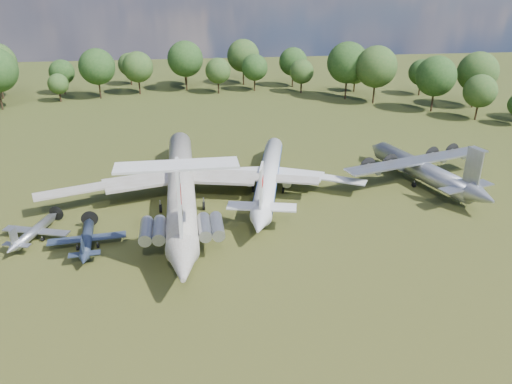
{
  "coord_description": "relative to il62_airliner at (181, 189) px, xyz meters",
  "views": [
    {
      "loc": [
        1.0,
        -70.6,
        34.89
      ],
      "look_at": [
        9.28,
        -4.17,
        5.0
      ],
      "focal_mm": 35.0,
      "sensor_mm": 36.0,
      "label": 1
    }
  ],
  "objects": [
    {
      "name": "ground",
      "position": [
        1.84,
        -3.38,
        -2.87
      ],
      "size": [
        300.0,
        300.0,
        0.0
      ],
      "primitive_type": "plane",
      "color": "#233A13",
      "rests_on": "ground"
    },
    {
      "name": "an12_transport",
      "position": [
        41.98,
        3.61,
        -0.71
      ],
      "size": [
        37.6,
        39.9,
        4.32
      ],
      "primitive_type": null,
      "rotation": [
        0.0,
        0.0,
        0.29
      ],
      "color": "#A2A4AA",
      "rests_on": "ground"
    },
    {
      "name": "person_on_il62",
      "position": [
        0.35,
        -16.08,
        3.8
      ],
      "size": [
        0.73,
        0.53,
        1.85
      ],
      "primitive_type": "imported",
      "rotation": [
        0.0,
        0.0,
        3.0
      ],
      "color": "olive",
      "rests_on": "il62_airliner"
    },
    {
      "name": "il62_airliner",
      "position": [
        0.0,
        0.0,
        0.0
      ],
      "size": [
        46.3,
        59.52,
        5.74
      ],
      "primitive_type": null,
      "rotation": [
        0.0,
        0.0,
        0.02
      ],
      "color": "beige",
      "rests_on": "ground"
    },
    {
      "name": "small_prop_west",
      "position": [
        -12.71,
        -12.23,
        -1.83
      ],
      "size": [
        11.92,
        15.24,
        2.08
      ],
      "primitive_type": null,
      "rotation": [
        0.0,
        0.0,
        0.11
      ],
      "color": "black",
      "rests_on": "ground"
    },
    {
      "name": "small_prop_northwest",
      "position": [
        -20.48,
        -8.94,
        -1.9
      ],
      "size": [
        13.16,
        15.5,
        1.94
      ],
      "primitive_type": null,
      "rotation": [
        0.0,
        0.0,
        -0.3
      ],
      "color": "#999CA1",
      "rests_on": "ground"
    },
    {
      "name": "tu104_jet",
      "position": [
        14.76,
        4.06,
        -0.68
      ],
      "size": [
        41.57,
        49.91,
        4.38
      ],
      "primitive_type": null,
      "rotation": [
        0.0,
        0.0,
        -0.22
      ],
      "color": "silver",
      "rests_on": "ground"
    }
  ]
}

